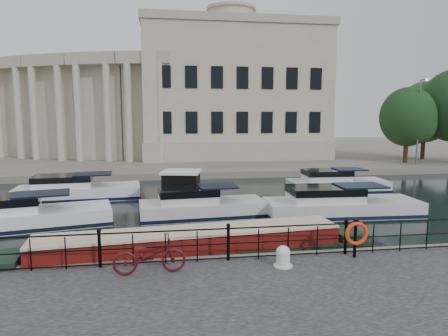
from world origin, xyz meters
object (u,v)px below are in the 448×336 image
(life_ring_post, at_px, (356,234))
(narrowboat, at_px, (192,252))
(mooring_bollard, at_px, (283,257))
(bicycle, at_px, (149,255))
(harbour_hut, at_px, (182,191))

(life_ring_post, bearing_deg, narrowboat, 160.51)
(mooring_bollard, distance_m, narrowboat, 3.52)
(mooring_bollard, distance_m, life_ring_post, 2.64)
(mooring_bollard, bearing_deg, narrowboat, 140.34)
(life_ring_post, height_order, narrowboat, life_ring_post)
(bicycle, relative_size, mooring_bollard, 3.21)
(mooring_bollard, xyz_separation_m, life_ring_post, (2.57, 0.36, 0.49))
(bicycle, xyz_separation_m, narrowboat, (1.38, 2.18, -0.74))
(bicycle, bearing_deg, harbour_hut, -10.60)
(mooring_bollard, relative_size, narrowboat, 0.05)
(life_ring_post, bearing_deg, harbour_hut, 116.11)
(bicycle, relative_size, narrowboat, 0.16)
(narrowboat, bearing_deg, harbour_hut, 84.13)
(bicycle, xyz_separation_m, harbour_hut, (1.42, 10.95, -0.15))
(harbour_hut, bearing_deg, narrowboat, -78.63)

